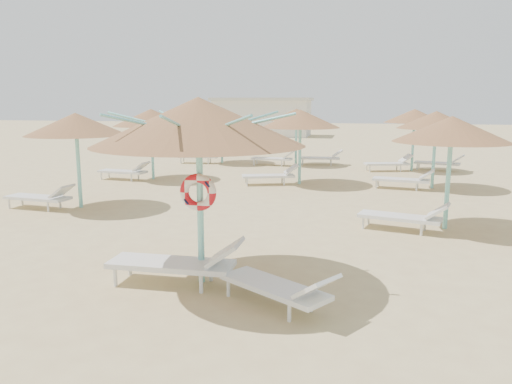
# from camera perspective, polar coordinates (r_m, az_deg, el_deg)

# --- Properties ---
(ground) EXTENTS (120.00, 120.00, 0.00)m
(ground) POSITION_cam_1_polar(r_m,az_deg,el_deg) (8.54, -3.94, -10.53)
(ground) COLOR tan
(ground) RESTS_ON ground
(main_palapa) EXTENTS (3.47, 3.47, 3.11)m
(main_palapa) POSITION_cam_1_polar(r_m,az_deg,el_deg) (8.17, -6.59, 7.94)
(main_palapa) COLOR #79D2CD
(main_palapa) RESTS_ON ground
(lounger_main_a) EXTENTS (2.26, 0.69, 0.82)m
(lounger_main_a) POSITION_cam_1_polar(r_m,az_deg,el_deg) (8.49, -8.71, -7.96)
(lounger_main_a) COLOR silver
(lounger_main_a) RESTS_ON ground
(lounger_main_b) EXTENTS (1.94, 1.56, 0.71)m
(lounger_main_b) POSITION_cam_1_polar(r_m,az_deg,el_deg) (7.51, 2.80, -10.79)
(lounger_main_b) COLOR silver
(lounger_main_b) RESTS_ON ground
(palapa_field) EXTENTS (20.03, 14.05, 2.72)m
(palapa_field) POSITION_cam_1_polar(r_m,az_deg,el_deg) (18.06, 7.88, 8.00)
(palapa_field) COLOR #79D2CD
(palapa_field) RESTS_ON ground
(service_hut) EXTENTS (8.40, 4.40, 3.25)m
(service_hut) POSITION_cam_1_polar(r_m,az_deg,el_deg) (43.48, 0.75, 8.61)
(service_hut) COLOR silver
(service_hut) RESTS_ON ground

